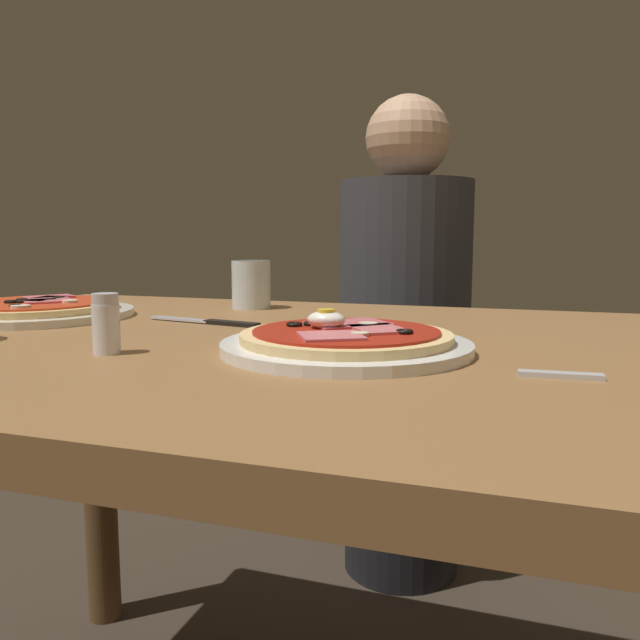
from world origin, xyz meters
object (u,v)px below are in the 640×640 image
Objects in this scene: dining_table at (282,417)px; fork at (594,377)px; pizza_across_left at (34,310)px; water_glass_near at (251,287)px; pizza_foreground at (346,341)px; knife at (211,322)px; salt_shaker at (106,324)px; diner_person at (402,353)px.

fork reaches higher than dining_table.
water_glass_near is at bearing 39.81° from pizza_across_left.
knife is at bearing 148.44° from pizza_foreground.
knife is (-0.25, 0.16, -0.01)m from pizza_foreground.
fork is at bearing -13.35° from pizza_across_left.
pizza_foreground reaches higher than knife.
salt_shaker is 0.99m from diner_person.
pizza_across_left is at bearing 171.96° from dining_table.
pizza_foreground reaches higher than pizza_across_left.
salt_shaker reaches higher than pizza_across_left.
knife is (-0.15, 0.09, 0.11)m from dining_table.
dining_table is at bearing 90.27° from diner_person.
fork is at bearing 4.12° from salt_shaker.
pizza_across_left is (-0.45, 0.06, 0.12)m from dining_table.
pizza_across_left is 1.95× the size of fork.
salt_shaker is (-0.14, -0.16, 0.14)m from dining_table.
pizza_across_left reaches higher than fork.
salt_shaker reaches higher than knife.
pizza_foreground reaches higher than fork.
pizza_foreground reaches higher than dining_table.
pizza_foreground is 0.57m from pizza_across_left.
salt_shaker is at bearing -175.88° from fork.
knife is at bearing 78.46° from diner_person.
fork is 0.50m from salt_shaker.
water_glass_near reaches higher than pizza_across_left.
knife is (-0.51, 0.22, 0.00)m from fork.
pizza_across_left is at bearing 166.69° from pizza_foreground.
knife is at bearing 156.86° from fork.
dining_table is 19.19× the size of salt_shaker.
pizza_foreground is 1.44× the size of knife.
water_glass_near is 0.21m from knife.
pizza_foreground is 1.78× the size of fork.
dining_table is 8.13× the size of fork.
salt_shaker is at bearing -85.36° from water_glass_near.
water_glass_near is at bearing 71.10° from diner_person.
water_glass_near is at bearing 94.64° from salt_shaker.
diner_person is (-0.00, 0.80, -0.06)m from dining_table.
fork is 0.55m from knife.
dining_table is 0.40m from fork.
fork is at bearing -38.16° from water_glass_near.
salt_shaker is at bearing -130.45° from dining_table.
dining_table is 1.09× the size of diner_person.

